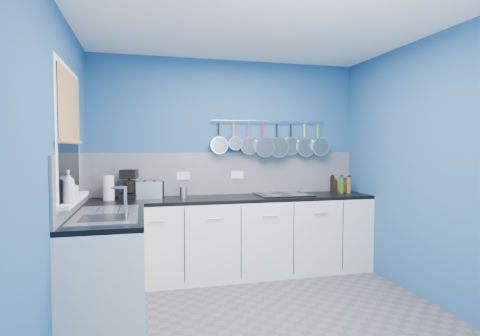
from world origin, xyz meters
name	(u,v)px	position (x,y,z in m)	size (l,w,h in m)	color
floor	(268,321)	(0.00, 0.00, -0.01)	(3.20, 3.00, 0.02)	#47474C
ceiling	(269,17)	(0.00, 0.00, 2.51)	(3.20, 3.00, 0.02)	white
wall_back	(229,165)	(0.00, 1.51, 1.25)	(3.20, 0.02, 2.50)	navy
wall_front	(375,192)	(0.00, -1.51, 1.25)	(3.20, 0.02, 2.50)	navy
wall_left	(57,176)	(-1.61, 0.00, 1.25)	(0.02, 3.00, 2.50)	navy
wall_right	(433,170)	(1.61, 0.00, 1.25)	(0.02, 3.00, 2.50)	navy
backsplash_back	(229,173)	(0.00, 1.49, 1.15)	(3.20, 0.02, 0.50)	#93969D
backsplash_left	(75,182)	(-1.59, 0.60, 1.15)	(0.02, 1.80, 0.50)	#93969D
cabinet_run_back	(235,238)	(0.00, 1.20, 0.43)	(3.20, 0.60, 0.86)	white
worktop_back	(235,199)	(0.00, 1.20, 0.88)	(3.20, 0.60, 0.04)	black
cabinet_run_left	(108,271)	(-1.30, 0.30, 0.43)	(0.60, 1.20, 0.86)	white
worktop_left	(107,217)	(-1.30, 0.30, 0.88)	(0.60, 1.20, 0.04)	black
window_frame	(69,136)	(-1.58, 0.30, 1.55)	(0.01, 1.00, 1.10)	white
window_glass	(69,136)	(-1.57, 0.30, 1.55)	(0.01, 0.90, 1.00)	black
bamboo_blind	(70,107)	(-1.56, 0.30, 1.77)	(0.01, 0.90, 0.55)	#B67A51
window_sill	(74,200)	(-1.55, 0.30, 1.04)	(0.10, 0.98, 0.03)	white
sink_unit	(107,214)	(-1.30, 0.30, 0.90)	(0.50, 0.95, 0.01)	silver
mixer_tap	(126,201)	(-1.14, 0.12, 1.03)	(0.12, 0.08, 0.26)	silver
socket_left	(183,176)	(-0.55, 1.48, 1.13)	(0.15, 0.01, 0.09)	white
socket_right	(237,175)	(0.10, 1.48, 1.13)	(0.15, 0.01, 0.09)	white
pot_rail	(270,121)	(0.50, 1.45, 1.78)	(0.02, 0.02, 1.45)	silver
soap_bottle_a	(68,187)	(-1.53, -0.02, 1.17)	(0.09, 0.09, 0.24)	white
soap_bottle_b	(72,189)	(-1.53, 0.13, 1.14)	(0.08, 0.08, 0.17)	white
paper_towel	(109,188)	(-1.36, 1.25, 1.03)	(0.12, 0.12, 0.26)	white
coffee_maker	(129,184)	(-1.15, 1.30, 1.06)	(0.18, 0.20, 0.32)	black
toaster	(150,190)	(-0.94, 1.32, 0.99)	(0.29, 0.17, 0.19)	silver
canister	(183,192)	(-0.57, 1.28, 0.96)	(0.08, 0.08, 0.12)	silver
hob	(282,194)	(0.59, 1.25, 0.91)	(0.62, 0.54, 0.01)	black
pan_0	(219,137)	(-0.13, 1.44, 1.58)	(0.21, 0.08, 0.40)	silver
pan_1	(234,135)	(0.05, 1.44, 1.60)	(0.16, 0.13, 0.35)	silver
pan_2	(248,138)	(0.23, 1.44, 1.58)	(0.22, 0.07, 0.41)	silver
pan_3	(263,139)	(0.41, 1.44, 1.56)	(0.25, 0.12, 0.44)	silver
pan_4	(277,140)	(0.59, 1.44, 1.56)	(0.25, 0.11, 0.44)	silver
pan_5	(291,138)	(0.77, 1.44, 1.57)	(0.22, 0.07, 0.41)	silver
pan_6	(304,139)	(0.95, 1.44, 1.56)	(0.24, 0.09, 0.43)	silver
pan_7	(318,139)	(1.14, 1.44, 1.57)	(0.24, 0.12, 0.43)	silver
condiment_0	(344,186)	(1.46, 1.34, 0.98)	(0.07, 0.07, 0.16)	brown
condiment_1	(340,186)	(1.38, 1.30, 0.98)	(0.06, 0.06, 0.17)	#8C5914
condiment_2	(332,184)	(1.29, 1.33, 1.00)	(0.05, 0.05, 0.20)	black
condiment_3	(349,185)	(1.45, 1.21, 1.00)	(0.05, 0.05, 0.20)	brown
condiment_4	(342,185)	(1.36, 1.23, 1.00)	(0.05, 0.05, 0.20)	#265919
condiment_5	(335,187)	(1.26, 1.20, 0.98)	(0.05, 0.05, 0.16)	black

